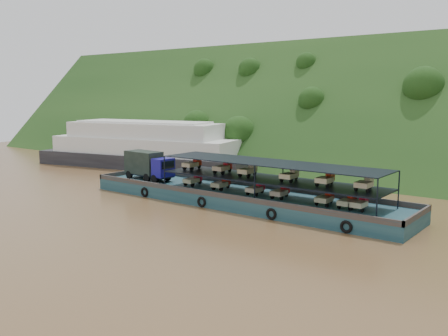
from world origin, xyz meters
The scene contains 4 objects.
ground centered at (0.00, 0.00, 0.00)m, with size 160.00×160.00×0.00m, color brown.
hillside centered at (0.00, 36.00, 0.00)m, with size 140.00×28.00×28.00m, color #173714.
cargo_barge centered at (0.29, 1.48, 1.11)m, with size 35.00×7.18×4.54m.
passenger_ferry centered at (-25.44, 13.63, 3.00)m, with size 35.22×15.55×6.92m.
Camera 1 is at (29.87, -38.31, 11.03)m, focal length 40.00 mm.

